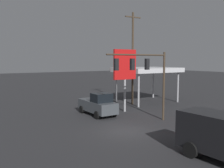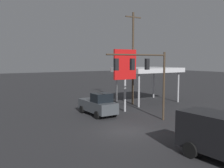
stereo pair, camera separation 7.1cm
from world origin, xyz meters
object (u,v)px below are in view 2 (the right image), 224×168
object	(u,v)px
price_sign	(125,67)
traffic_signal_assembly	(144,71)
pickup_parked	(98,105)
utility_pole	(133,57)
fire_hydrant	(201,122)

from	to	relation	value
price_sign	traffic_signal_assembly	bearing A→B (deg)	72.64
pickup_parked	traffic_signal_assembly	bearing A→B (deg)	19.16
price_sign	utility_pole	bearing A→B (deg)	-137.69
traffic_signal_assembly	price_sign	size ratio (longest dim) A/B	0.94
traffic_signal_assembly	price_sign	xyz separation A→B (m)	(-1.64, -5.24, 0.20)
fire_hydrant	price_sign	bearing A→B (deg)	-79.03
utility_pole	price_sign	size ratio (longest dim) A/B	1.70
traffic_signal_assembly	price_sign	distance (m)	5.49
traffic_signal_assembly	price_sign	world-z (taller)	price_sign
traffic_signal_assembly	fire_hydrant	bearing A→B (deg)	132.65
traffic_signal_assembly	utility_pole	bearing A→B (deg)	-121.53
traffic_signal_assembly	pickup_parked	distance (m)	6.66
traffic_signal_assembly	fire_hydrant	size ratio (longest dim) A/B	7.43
utility_pole	pickup_parked	bearing A→B (deg)	24.96
utility_pole	fire_hydrant	xyz separation A→B (m)	(1.85, 12.14, -5.77)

